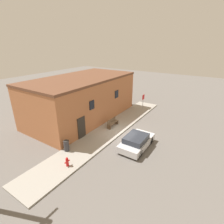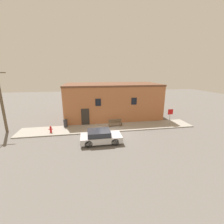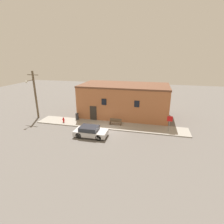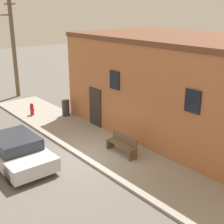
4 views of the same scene
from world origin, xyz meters
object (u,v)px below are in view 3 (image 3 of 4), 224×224
at_px(bench, 116,122).
at_px(trash_bin, 77,116).
at_px(stop_sign, 170,121).
at_px(fire_hydrant, 64,120).
at_px(parked_car, 90,131).
at_px(utility_pole, 35,94).

xyz_separation_m(bench, trash_bin, (-6.03, 0.72, 0.05)).
bearing_deg(stop_sign, bench, 176.03).
height_order(fire_hydrant, stop_sign, stop_sign).
height_order(bench, parked_car, parked_car).
height_order(fire_hydrant, bench, bench).
relative_size(fire_hydrant, utility_pole, 0.10).
height_order(stop_sign, bench, stop_sign).
bearing_deg(parked_car, trash_bin, 129.33).
bearing_deg(stop_sign, trash_bin, 174.70).
bearing_deg(trash_bin, stop_sign, -5.30).
bearing_deg(fire_hydrant, bench, 6.30).
bearing_deg(stop_sign, utility_pole, 177.58).
distance_m(stop_sign, parked_car, 9.86).
relative_size(fire_hydrant, parked_car, 0.19).
distance_m(stop_sign, trash_bin, 13.11).
distance_m(fire_hydrant, parked_car, 6.10).
bearing_deg(stop_sign, parked_car, -159.26).
height_order(bench, utility_pole, utility_pole).
xyz_separation_m(fire_hydrant, bench, (7.42, 0.82, 0.06)).
distance_m(bench, parked_car, 4.53).
bearing_deg(bench, trash_bin, 173.17).
relative_size(fire_hydrant, bench, 0.46).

